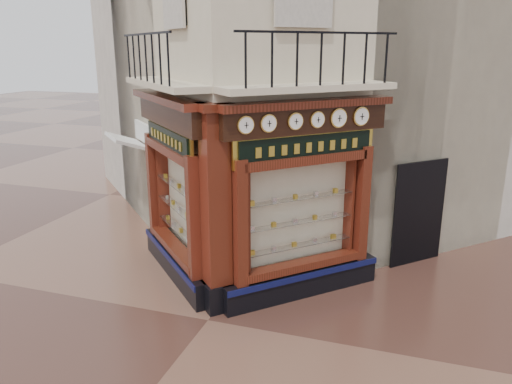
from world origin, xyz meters
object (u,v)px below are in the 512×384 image
at_px(clock_b, 269,123).
at_px(awning, 133,232).
at_px(corner_pilaster, 216,213).
at_px(signboard_left, 168,138).
at_px(clock_f, 361,116).
at_px(clock_e, 339,118).
at_px(clock_a, 246,125).
at_px(clock_c, 295,121).
at_px(clock_d, 317,120).
at_px(signboard_right, 307,147).

relative_size(clock_b, awning, 0.22).
distance_m(corner_pilaster, awning, 5.26).
distance_m(clock_b, signboard_left, 2.53).
bearing_deg(awning, corner_pilaster, -174.12).
relative_size(corner_pilaster, awning, 2.71).
bearing_deg(clock_f, clock_e, -180.00).
height_order(corner_pilaster, clock_e, corner_pilaster).
bearing_deg(clock_a, clock_b, -0.00).
bearing_deg(clock_f, clock_c, 180.00).
distance_m(clock_a, clock_d, 1.47).
height_order(awning, signboard_left, signboard_left).
xyz_separation_m(clock_d, clock_e, (0.34, 0.34, -0.00)).
relative_size(clock_a, clock_e, 0.86).
bearing_deg(clock_a, clock_f, 0.00).
height_order(clock_a, clock_e, clock_e).
height_order(clock_b, clock_e, clock_e).
xyz_separation_m(clock_b, clock_f, (1.44, 1.44, -0.00)).
distance_m(corner_pilaster, clock_e, 2.93).
relative_size(signboard_left, signboard_right, 0.92).
bearing_deg(signboard_right, corner_pilaster, 169.75).
relative_size(clock_b, signboard_left, 0.16).
distance_m(clock_c, clock_d, 0.47).
xyz_separation_m(clock_a, signboard_right, (0.87, 1.02, -0.52)).
bearing_deg(clock_f, clock_a, -180.00).
bearing_deg(clock_c, clock_d, -0.00).
bearing_deg(clock_f, awning, 122.74).
relative_size(awning, signboard_right, 0.66).
height_order(corner_pilaster, clock_c, corner_pilaster).
bearing_deg(clock_f, signboard_left, 145.89).
bearing_deg(clock_a, awning, 99.83).
height_order(awning, signboard_right, signboard_right).
height_order(corner_pilaster, signboard_left, corner_pilaster).
relative_size(clock_e, clock_f, 1.00).
xyz_separation_m(clock_d, signboard_right, (-0.18, -0.02, -0.52)).
distance_m(clock_d, signboard_left, 3.14).
relative_size(corner_pilaster, clock_d, 12.77).
distance_m(clock_f, signboard_right, 1.26).
relative_size(clock_c, signboard_right, 0.14).
distance_m(clock_b, awning, 6.55).
xyz_separation_m(corner_pilaster, clock_f, (2.35, 1.75, 1.67)).
bearing_deg(clock_f, corner_pilaster, 171.62).
height_order(clock_a, awning, clock_a).
relative_size(clock_b, clock_c, 1.03).
xyz_separation_m(clock_c, signboard_right, (0.16, 0.32, -0.52)).
xyz_separation_m(corner_pilaster, signboard_left, (-1.46, 1.01, 1.15)).
bearing_deg(signboard_right, clock_d, -38.64).
relative_size(corner_pilaster, signboard_left, 1.95).
xyz_separation_m(clock_d, clock_f, (0.71, 0.71, -0.00)).
height_order(clock_e, clock_f, same).
relative_size(clock_a, awning, 0.22).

